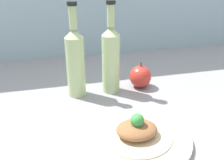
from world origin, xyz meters
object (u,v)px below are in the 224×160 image
at_px(cider_bottle_left, 75,61).
at_px(apple, 140,77).
at_px(plated_food, 137,130).
at_px(plate, 136,138).
at_px(cider_bottle_right, 111,58).

xyz_separation_m(cider_bottle_left, apple, (0.23, 0.00, -0.08)).
bearing_deg(cider_bottle_left, plated_food, -69.49).
bearing_deg(plated_food, apple, 68.49).
bearing_deg(plate, apple, 68.49).
distance_m(cider_bottle_left, cider_bottle_right, 0.12).
bearing_deg(cider_bottle_right, cider_bottle_left, 180.00).
xyz_separation_m(plate, apple, (0.12, 0.30, 0.03)).
bearing_deg(apple, plated_food, -111.51).
height_order(plated_food, cider_bottle_right, cider_bottle_right).
xyz_separation_m(cider_bottle_right, apple, (0.11, 0.00, -0.08)).
distance_m(cider_bottle_left, apple, 0.24).
relative_size(plate, cider_bottle_right, 0.89).
height_order(plated_food, cider_bottle_left, cider_bottle_left).
bearing_deg(cider_bottle_left, cider_bottle_right, 0.00).
bearing_deg(cider_bottle_left, apple, 0.98).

